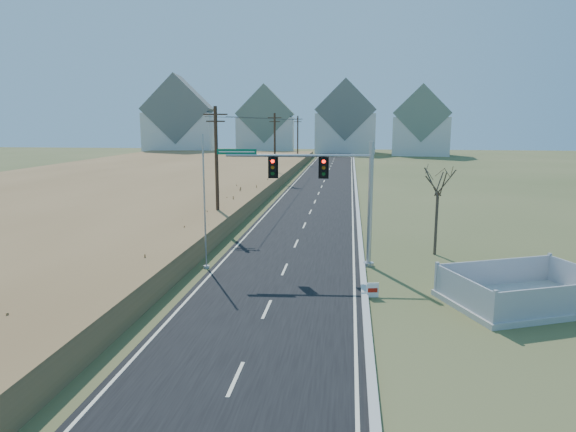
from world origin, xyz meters
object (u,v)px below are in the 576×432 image
Objects in this scene: bare_tree at (438,179)px; traffic_signal_mast at (336,190)px; open_sign at (373,290)px; flagpole at (205,216)px; fence_enclosure at (524,298)px.

traffic_signal_mast is at bearing -152.30° from bare_tree.
bare_tree is (4.04, 8.27, 4.17)m from open_sign.
traffic_signal_mast is at bearing 11.43° from flagpole.
bare_tree reaches higher than fence_enclosure.
fence_enclosure reaches higher than open_sign.
fence_enclosure is at bearing -11.23° from open_sign.
fence_enclosure is at bearing -73.36° from bare_tree.
flagpole is 13.70m from bare_tree.
open_sign is (1.85, -5.18, -3.88)m from traffic_signal_mast.
open_sign is at bearing 157.45° from fence_enclosure.
traffic_signal_mast is 1.53× the size of bare_tree.
traffic_signal_mast is 7.22m from flagpole.
traffic_signal_mast is 10.64m from fence_enclosure.
fence_enclosure is 11.23× the size of open_sign.
bare_tree is at bearing 84.53° from fence_enclosure.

